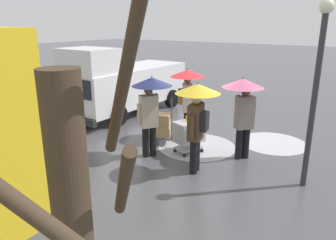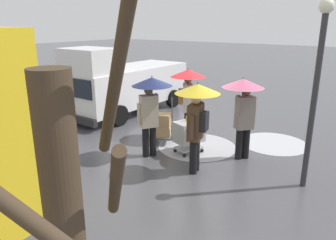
# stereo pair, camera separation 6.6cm
# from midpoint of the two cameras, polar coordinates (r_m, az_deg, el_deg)

# --- Properties ---
(ground_plane) EXTENTS (90.00, 90.00, 0.00)m
(ground_plane) POSITION_cam_midpoint_polar(r_m,az_deg,el_deg) (9.82, 5.20, -3.72)
(ground_plane) COLOR #4C4C51
(slush_patch_near_cluster) EXTENTS (2.23, 2.23, 0.01)m
(slush_patch_near_cluster) POSITION_cam_midpoint_polar(r_m,az_deg,el_deg) (9.43, 5.34, -4.60)
(slush_patch_near_cluster) COLOR #ADAFB5
(slush_patch_near_cluster) RESTS_ON ground
(slush_patch_under_van) EXTENTS (1.95, 1.95, 0.01)m
(slush_patch_under_van) POSITION_cam_midpoint_polar(r_m,az_deg,el_deg) (10.12, 18.24, -3.90)
(slush_patch_under_van) COLOR silver
(slush_patch_under_van) RESTS_ON ground
(cargo_van_parked_right) EXTENTS (2.26, 5.37, 2.60)m
(cargo_van_parked_right) POSITION_cam_midpoint_polar(r_m,az_deg,el_deg) (12.70, -7.55, 6.45)
(cargo_van_parked_right) COLOR white
(cargo_van_parked_right) RESTS_ON ground
(shopping_cart_vendor) EXTENTS (0.80, 0.96, 1.04)m
(shopping_cart_vendor) POSITION_cam_midpoint_polar(r_m,az_deg,el_deg) (8.80, 3.90, -2.23)
(shopping_cart_vendor) COLOR #B2B2B7
(shopping_cart_vendor) RESTS_ON ground
(hand_dolly_boxes) EXTENTS (0.77, 0.85, 1.32)m
(hand_dolly_boxes) POSITION_cam_midpoint_polar(r_m,az_deg,el_deg) (9.50, -0.63, -1.03)
(hand_dolly_boxes) COLOR #515156
(hand_dolly_boxes) RESTS_ON ground
(pedestrian_pink_side) EXTENTS (1.04, 1.04, 2.15)m
(pedestrian_pink_side) POSITION_cam_midpoint_polar(r_m,az_deg,el_deg) (8.30, -2.85, 3.91)
(pedestrian_pink_side) COLOR black
(pedestrian_pink_side) RESTS_ON ground
(pedestrian_black_side) EXTENTS (1.04, 1.04, 2.15)m
(pedestrian_black_side) POSITION_cam_midpoint_polar(r_m,az_deg,el_deg) (7.41, 5.36, 2.16)
(pedestrian_black_side) COLOR black
(pedestrian_black_side) RESTS_ON ground
(pedestrian_white_side) EXTENTS (1.04, 1.04, 2.15)m
(pedestrian_white_side) POSITION_cam_midpoint_polar(r_m,az_deg,el_deg) (8.32, 13.36, 3.51)
(pedestrian_white_side) COLOR black
(pedestrian_white_side) RESTS_ON ground
(pedestrian_far_side) EXTENTS (1.04, 1.04, 2.15)m
(pedestrian_far_side) POSITION_cam_midpoint_polar(r_m,az_deg,el_deg) (9.75, 3.64, 5.75)
(pedestrian_far_side) COLOR black
(pedestrian_far_side) RESTS_ON ground
(street_lamp) EXTENTS (0.28, 0.28, 3.86)m
(street_lamp) POSITION_cam_midpoint_polar(r_m,az_deg,el_deg) (7.14, 24.94, 6.69)
(street_lamp) COLOR #2D2D33
(street_lamp) RESTS_ON ground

